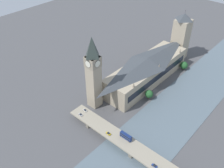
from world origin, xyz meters
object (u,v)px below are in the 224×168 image
(car_northbound_lead, at_px, (155,166))
(car_northbound_mid, at_px, (85,110))
(parliament_hall, at_px, (147,70))
(road_bridge, at_px, (135,149))
(victoria_tower, at_px, (181,36))
(car_northbound_tail, at_px, (108,134))
(double_decker_bus_lead, at_px, (126,136))
(clock_tower, at_px, (93,72))
(car_southbound_mid, at_px, (81,115))

(car_northbound_lead, xyz_separation_m, car_northbound_mid, (77.64, -6.75, -0.04))
(parliament_hall, relative_size, road_bridge, 0.82)
(victoria_tower, relative_size, road_bridge, 0.45)
(victoria_tower, distance_m, car_northbound_tail, 155.99)
(car_northbound_mid, height_order, car_northbound_tail, car_northbound_mid)
(car_northbound_lead, bearing_deg, victoria_tower, -65.84)
(car_northbound_lead, bearing_deg, double_decker_bus_lead, -11.24)
(victoria_tower, bearing_deg, car_northbound_tail, 99.15)
(car_northbound_mid, relative_size, car_northbound_tail, 1.00)
(victoria_tower, distance_m, car_northbound_mid, 148.14)
(clock_tower, relative_size, victoria_tower, 1.19)
(car_northbound_tail, bearing_deg, double_decker_bus_lead, -156.86)
(victoria_tower, xyz_separation_m, car_northbound_mid, (8.95, 146.41, -20.69))
(clock_tower, xyz_separation_m, car_northbound_tail, (-38.26, 23.18, -30.24))
(victoria_tower, relative_size, car_northbound_mid, 14.23)
(parliament_hall, distance_m, car_northbound_tail, 90.08)
(road_bridge, distance_m, car_northbound_lead, 20.41)
(victoria_tower, height_order, car_southbound_mid, victoria_tower)
(double_decker_bus_lead, bearing_deg, car_southbound_mid, 7.15)
(clock_tower, height_order, car_northbound_lead, clock_tower)
(parliament_hall, xyz_separation_m, car_northbound_tail, (-24.53, 86.39, -7.12))
(parliament_hall, height_order, road_bridge, parliament_hall)
(victoria_tower, xyz_separation_m, road_bridge, (-48.70, 149.56, -22.57))
(parliament_hall, relative_size, double_decker_bus_lead, 10.34)
(car_northbound_tail, distance_m, car_southbound_mid, 32.34)
(road_bridge, height_order, car_southbound_mid, car_southbound_mid)
(car_northbound_lead, bearing_deg, car_southbound_mid, -0.33)
(double_decker_bus_lead, xyz_separation_m, car_northbound_lead, (-30.94, 6.15, -2.05))
(parliament_hall, relative_size, car_northbound_mid, 26.03)
(parliament_hall, bearing_deg, double_decker_bus_lead, 115.02)
(road_bridge, bearing_deg, car_northbound_mid, -3.13)
(double_decker_bus_lead, height_order, car_southbound_mid, double_decker_bus_lead)
(clock_tower, distance_m, car_northbound_lead, 90.87)
(double_decker_bus_lead, distance_m, car_southbound_mid, 45.91)
(car_northbound_tail, bearing_deg, parliament_hall, -74.15)
(car_northbound_lead, bearing_deg, car_northbound_mid, -4.97)
(car_northbound_mid, bearing_deg, car_northbound_tail, 169.48)
(road_bridge, distance_m, car_northbound_mid, 57.76)
(car_northbound_mid, bearing_deg, car_southbound_mid, 100.70)
(parliament_hall, xyz_separation_m, car_southbound_mid, (7.81, 86.47, -7.11))
(car_northbound_lead, bearing_deg, clock_tower, -16.05)
(parliament_hall, xyz_separation_m, road_bridge, (-48.64, 83.31, -8.99))
(clock_tower, distance_m, road_bridge, 72.98)
(double_decker_bus_lead, relative_size, car_southbound_mid, 2.74)
(clock_tower, bearing_deg, parliament_hall, -102.25)
(victoria_tower, height_order, car_northbound_mid, victoria_tower)
(clock_tower, xyz_separation_m, car_northbound_mid, (-4.72, 16.95, -30.23))
(car_southbound_mid, bearing_deg, car_northbound_tail, -179.85)
(car_northbound_lead, bearing_deg, parliament_hall, -51.70)
(car_northbound_lead, relative_size, car_northbound_tail, 1.00)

